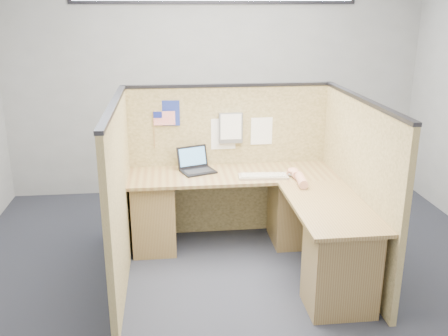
{
  "coord_description": "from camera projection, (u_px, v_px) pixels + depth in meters",
  "views": [
    {
      "loc": [
        -0.58,
        -3.75,
        2.24
      ],
      "look_at": [
        -0.1,
        0.5,
        0.84
      ],
      "focal_mm": 40.0,
      "sensor_mm": 36.0,
      "label": 1
    }
  ],
  "objects": [
    {
      "name": "blue_poster",
      "position": [
        170.0,
        113.0,
        4.77
      ],
      "size": [
        0.18,
        0.02,
        0.24
      ],
      "primitive_type": "cube",
      "rotation": [
        0.0,
        0.0,
        -0.1
      ],
      "color": "navy",
      "rests_on": "cubicle_partitions"
    },
    {
      "name": "l_desk",
      "position": [
        258.0,
        222.0,
        4.47
      ],
      "size": [
        1.95,
        1.75,
        0.73
      ],
      "color": "brown",
      "rests_on": "floor"
    },
    {
      "name": "wall_back",
      "position": [
        216.0,
        79.0,
        5.99
      ],
      "size": [
        5.0,
        0.0,
        5.0
      ],
      "primitive_type": "plane",
      "rotation": [
        1.57,
        0.0,
        0.0
      ],
      "color": "gray",
      "rests_on": "floor"
    },
    {
      "name": "american_flag",
      "position": [
        162.0,
        120.0,
        4.76
      ],
      "size": [
        0.21,
        0.01,
        0.36
      ],
      "color": "olive",
      "rests_on": "cubicle_partitions"
    },
    {
      "name": "file_holder",
      "position": [
        231.0,
        128.0,
        4.85
      ],
      "size": [
        0.23,
        0.05,
        0.3
      ],
      "color": "slate",
      "rests_on": "cubicle_partitions"
    },
    {
      "name": "laptop",
      "position": [
        198.0,
        165.0,
        4.79
      ],
      "size": [
        0.36,
        0.38,
        0.22
      ],
      "rotation": [
        0.0,
        0.0,
        0.35
      ],
      "color": "black",
      "rests_on": "l_desk"
    },
    {
      "name": "wall_front",
      "position": [
        341.0,
        258.0,
        1.74
      ],
      "size": [
        5.0,
        0.0,
        5.0
      ],
      "primitive_type": "plane",
      "rotation": [
        -1.57,
        0.0,
        0.0
      ],
      "color": "gray",
      "rests_on": "floor"
    },
    {
      "name": "mouse",
      "position": [
        293.0,
        174.0,
        4.63
      ],
      "size": [
        0.12,
        0.08,
        0.05
      ],
      "primitive_type": "ellipsoid",
      "rotation": [
        0.0,
        0.0,
        -0.02
      ],
      "color": "silver",
      "rests_on": "l_desk"
    },
    {
      "name": "keyboard",
      "position": [
        263.0,
        176.0,
        4.59
      ],
      "size": [
        0.46,
        0.19,
        0.03
      ],
      "rotation": [
        0.0,
        0.0,
        -0.07
      ],
      "color": "gray",
      "rests_on": "l_desk"
    },
    {
      "name": "floor",
      "position": [
        242.0,
        278.0,
        4.3
      ],
      "size": [
        5.0,
        5.0,
        0.0
      ],
      "primitive_type": "plane",
      "color": "#1F242C",
      "rests_on": "ground"
    },
    {
      "name": "paper_right",
      "position": [
        262.0,
        131.0,
        4.92
      ],
      "size": [
        0.21,
        0.01,
        0.27
      ],
      "primitive_type": "cube",
      "rotation": [
        0.0,
        0.0,
        0.03
      ],
      "color": "white",
      "rests_on": "cubicle_partitions"
    },
    {
      "name": "hand_forearm",
      "position": [
        299.0,
        177.0,
        4.48
      ],
      "size": [
        0.12,
        0.43,
        0.09
      ],
      "color": "tan",
      "rests_on": "l_desk"
    },
    {
      "name": "cubicle_partitions",
      "position": [
        236.0,
        178.0,
        4.47
      ],
      "size": [
        2.06,
        1.83,
        1.53
      ],
      "color": "brown",
      "rests_on": "floor"
    },
    {
      "name": "paper_left",
      "position": [
        223.0,
        134.0,
        4.89
      ],
      "size": [
        0.24,
        0.01,
        0.31
      ],
      "primitive_type": "cube",
      "rotation": [
        0.0,
        0.0,
        0.01
      ],
      "color": "white",
      "rests_on": "cubicle_partitions"
    }
  ]
}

